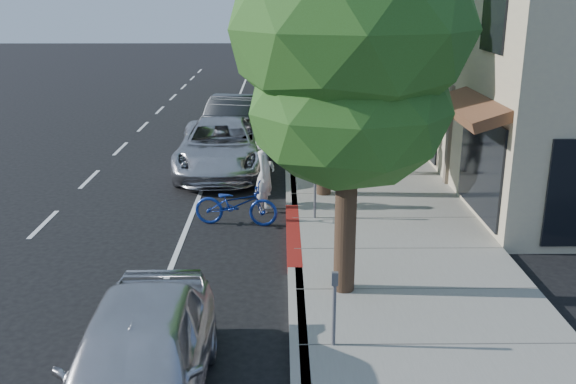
{
  "coord_description": "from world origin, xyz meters",
  "views": [
    {
      "loc": [
        -0.27,
        -13.02,
        5.54
      ],
      "look_at": [
        -0.13,
        0.32,
        1.35
      ],
      "focal_mm": 40.0,
      "sensor_mm": 36.0,
      "label": 1
    }
  ],
  "objects_px": {
    "cyclist": "(265,174)",
    "silver_suv": "(221,147)",
    "pedestrian": "(397,145)",
    "near_car_a": "(138,362)",
    "bicycle": "(236,204)",
    "white_pickup": "(277,85)",
    "street_tree_5": "(300,7)",
    "street_tree_0": "(351,35)",
    "dark_suv_far": "(277,76)",
    "dark_sedan": "(233,119)",
    "street_tree_4": "(303,11)",
    "street_tree_1": "(327,17)",
    "street_tree_3": "(308,13)",
    "street_tree_2": "(315,24)"
  },
  "relations": [
    {
      "from": "street_tree_0",
      "to": "silver_suv",
      "type": "bearing_deg",
      "value": 109.19
    },
    {
      "from": "bicycle",
      "to": "white_pickup",
      "type": "relative_size",
      "value": 0.36
    },
    {
      "from": "street_tree_3",
      "to": "cyclist",
      "type": "xyz_separation_m",
      "value": [
        -1.6,
        -13.0,
        -3.61
      ]
    },
    {
      "from": "street_tree_5",
      "to": "street_tree_0",
      "type": "bearing_deg",
      "value": -90.0
    },
    {
      "from": "near_car_a",
      "to": "pedestrian",
      "type": "height_order",
      "value": "pedestrian"
    },
    {
      "from": "near_car_a",
      "to": "bicycle",
      "type": "bearing_deg",
      "value": 82.81
    },
    {
      "from": "street_tree_0",
      "to": "dark_sedan",
      "type": "distance_m",
      "value": 14.15
    },
    {
      "from": "dark_sedan",
      "to": "near_car_a",
      "type": "height_order",
      "value": "dark_sedan"
    },
    {
      "from": "street_tree_1",
      "to": "street_tree_5",
      "type": "bearing_deg",
      "value": 90.0
    },
    {
      "from": "street_tree_0",
      "to": "silver_suv",
      "type": "relative_size",
      "value": 1.32
    },
    {
      "from": "street_tree_5",
      "to": "near_car_a",
      "type": "bearing_deg",
      "value": -95.29
    },
    {
      "from": "street_tree_3",
      "to": "street_tree_5",
      "type": "height_order",
      "value": "street_tree_3"
    },
    {
      "from": "street_tree_0",
      "to": "pedestrian",
      "type": "distance_m",
      "value": 9.27
    },
    {
      "from": "street_tree_2",
      "to": "near_car_a",
      "type": "relative_size",
      "value": 1.56
    },
    {
      "from": "street_tree_2",
      "to": "silver_suv",
      "type": "relative_size",
      "value": 1.24
    },
    {
      "from": "near_car_a",
      "to": "silver_suv",
      "type": "bearing_deg",
      "value": 89.01
    },
    {
      "from": "bicycle",
      "to": "dark_sedan",
      "type": "xyz_separation_m",
      "value": [
        -0.73,
        9.31,
        0.31
      ]
    },
    {
      "from": "silver_suv",
      "to": "street_tree_1",
      "type": "bearing_deg",
      "value": -45.29
    },
    {
      "from": "street_tree_3",
      "to": "street_tree_5",
      "type": "relative_size",
      "value": 1.02
    },
    {
      "from": "street_tree_1",
      "to": "dark_suv_far",
      "type": "bearing_deg",
      "value": 93.91
    },
    {
      "from": "street_tree_0",
      "to": "cyclist",
      "type": "distance_m",
      "value": 6.5
    },
    {
      "from": "cyclist",
      "to": "dark_suv_far",
      "type": "relative_size",
      "value": 0.42
    },
    {
      "from": "street_tree_1",
      "to": "near_car_a",
      "type": "xyz_separation_m",
      "value": [
        -3.1,
        -9.5,
        -4.1
      ]
    },
    {
      "from": "street_tree_4",
      "to": "bicycle",
      "type": "height_order",
      "value": "street_tree_4"
    },
    {
      "from": "cyclist",
      "to": "silver_suv",
      "type": "relative_size",
      "value": 0.35
    },
    {
      "from": "street_tree_5",
      "to": "silver_suv",
      "type": "bearing_deg",
      "value": -98.36
    },
    {
      "from": "street_tree_1",
      "to": "street_tree_5",
      "type": "distance_m",
      "value": 24.0
    },
    {
      "from": "silver_suv",
      "to": "pedestrian",
      "type": "distance_m",
      "value": 5.55
    },
    {
      "from": "street_tree_0",
      "to": "street_tree_3",
      "type": "height_order",
      "value": "street_tree_0"
    },
    {
      "from": "street_tree_1",
      "to": "silver_suv",
      "type": "relative_size",
      "value": 1.35
    },
    {
      "from": "street_tree_3",
      "to": "dark_suv_far",
      "type": "relative_size",
      "value": 1.58
    },
    {
      "from": "street_tree_1",
      "to": "street_tree_5",
      "type": "relative_size",
      "value": 1.06
    },
    {
      "from": "street_tree_3",
      "to": "street_tree_0",
      "type": "bearing_deg",
      "value": -90.0
    },
    {
      "from": "cyclist",
      "to": "near_car_a",
      "type": "distance_m",
      "value": 8.63
    },
    {
      "from": "silver_suv",
      "to": "dark_sedan",
      "type": "bearing_deg",
      "value": 86.86
    },
    {
      "from": "street_tree_0",
      "to": "street_tree_2",
      "type": "height_order",
      "value": "street_tree_0"
    },
    {
      "from": "street_tree_3",
      "to": "white_pickup",
      "type": "bearing_deg",
      "value": 106.09
    },
    {
      "from": "street_tree_5",
      "to": "bicycle",
      "type": "bearing_deg",
      "value": -95.03
    },
    {
      "from": "street_tree_4",
      "to": "silver_suv",
      "type": "relative_size",
      "value": 1.3
    },
    {
      "from": "silver_suv",
      "to": "near_car_a",
      "type": "xyz_separation_m",
      "value": [
        0.0,
        -12.41,
        -0.02
      ]
    },
    {
      "from": "street_tree_2",
      "to": "street_tree_4",
      "type": "relative_size",
      "value": 0.96
    },
    {
      "from": "street_tree_1",
      "to": "street_tree_4",
      "type": "xyz_separation_m",
      "value": [
        0.0,
        18.0,
        -0.37
      ]
    },
    {
      "from": "street_tree_5",
      "to": "pedestrian",
      "type": "height_order",
      "value": "street_tree_5"
    },
    {
      "from": "street_tree_3",
      "to": "street_tree_1",
      "type": "bearing_deg",
      "value": -90.0
    },
    {
      "from": "street_tree_5",
      "to": "white_pickup",
      "type": "bearing_deg",
      "value": -101.09
    },
    {
      "from": "street_tree_1",
      "to": "near_car_a",
      "type": "relative_size",
      "value": 1.68
    },
    {
      "from": "bicycle",
      "to": "dark_sedan",
      "type": "distance_m",
      "value": 9.34
    },
    {
      "from": "street_tree_1",
      "to": "near_car_a",
      "type": "height_order",
      "value": "street_tree_1"
    },
    {
      "from": "silver_suv",
      "to": "pedestrian",
      "type": "xyz_separation_m",
      "value": [
        5.49,
        -0.79,
        0.23
      ]
    },
    {
      "from": "street_tree_0",
      "to": "dark_suv_far",
      "type": "bearing_deg",
      "value": 93.03
    }
  ]
}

